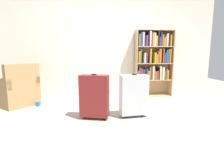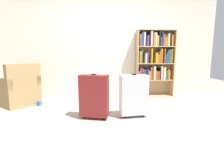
{
  "view_description": "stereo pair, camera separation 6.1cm",
  "coord_description": "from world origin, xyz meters",
  "px_view_note": "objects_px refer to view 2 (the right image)",
  "views": [
    {
      "loc": [
        -0.31,
        -2.85,
        1.08
      ],
      "look_at": [
        0.02,
        0.32,
        0.55
      ],
      "focal_mm": 28.3,
      "sensor_mm": 36.0,
      "label": 1
    },
    {
      "loc": [
        -0.25,
        -2.85,
        1.08
      ],
      "look_at": [
        0.02,
        0.32,
        0.55
      ],
      "focal_mm": 28.3,
      "sensor_mm": 36.0,
      "label": 2
    }
  ],
  "objects_px": {
    "armchair": "(19,90)",
    "bookshelf": "(155,59)",
    "suitcase_dark_red": "(94,96)",
    "mug": "(39,104)",
    "suitcase_silver": "(134,95)"
  },
  "relations": [
    {
      "from": "armchair",
      "to": "bookshelf",
      "type": "bearing_deg",
      "value": 10.4
    },
    {
      "from": "suitcase_dark_red",
      "to": "armchair",
      "type": "bearing_deg",
      "value": 148.85
    },
    {
      "from": "armchair",
      "to": "mug",
      "type": "height_order",
      "value": "armchair"
    },
    {
      "from": "armchair",
      "to": "mug",
      "type": "xyz_separation_m",
      "value": [
        0.44,
        -0.12,
        -0.27
      ]
    },
    {
      "from": "armchair",
      "to": "mug",
      "type": "distance_m",
      "value": 0.53
    },
    {
      "from": "suitcase_silver",
      "to": "bookshelf",
      "type": "bearing_deg",
      "value": 60.92
    },
    {
      "from": "armchair",
      "to": "suitcase_silver",
      "type": "distance_m",
      "value": 2.51
    },
    {
      "from": "suitcase_dark_red",
      "to": "suitcase_silver",
      "type": "xyz_separation_m",
      "value": [
        0.68,
        0.03,
        -0.01
      ]
    },
    {
      "from": "mug",
      "to": "suitcase_silver",
      "type": "relative_size",
      "value": 0.16
    },
    {
      "from": "mug",
      "to": "suitcase_silver",
      "type": "height_order",
      "value": "suitcase_silver"
    },
    {
      "from": "bookshelf",
      "to": "mug",
      "type": "bearing_deg",
      "value": -165.57
    },
    {
      "from": "armchair",
      "to": "suitcase_dark_red",
      "type": "height_order",
      "value": "armchair"
    },
    {
      "from": "bookshelf",
      "to": "suitcase_silver",
      "type": "relative_size",
      "value": 2.23
    },
    {
      "from": "armchair",
      "to": "suitcase_silver",
      "type": "height_order",
      "value": "armchair"
    },
    {
      "from": "bookshelf",
      "to": "suitcase_dark_red",
      "type": "xyz_separation_m",
      "value": [
        -1.54,
        -1.57,
        -0.57
      ]
    }
  ]
}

